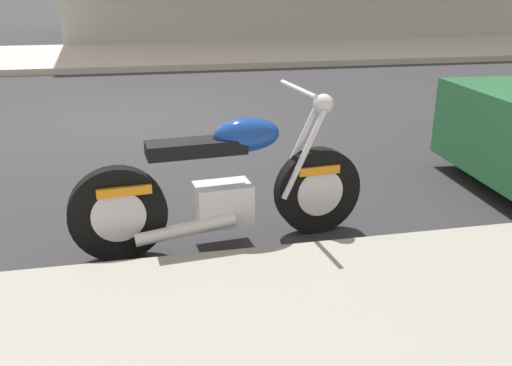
{
  "coord_description": "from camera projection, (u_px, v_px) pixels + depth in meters",
  "views": [
    {
      "loc": [
        0.24,
        -7.75,
        1.8
      ],
      "look_at": [
        0.97,
        -4.25,
        0.49
      ],
      "focal_mm": 38.2,
      "sensor_mm": 36.0,
      "label": 1
    }
  ],
  "objects": [
    {
      "name": "parked_motorcycle",
      "position": [
        226.0,
        188.0,
        3.87
      ],
      "size": [
        2.14,
        0.62,
        1.13
      ],
      "rotation": [
        0.0,
        0.0,
        0.1
      ],
      "color": "black",
      "rests_on": "ground"
    },
    {
      "name": "ground_plane",
      "position": [
        127.0,
        120.0,
        7.69
      ],
      "size": [
        260.0,
        260.0,
        0.0
      ],
      "primitive_type": "plane",
      "color": "#28282B"
    },
    {
      "name": "parking_stall_stripe",
      "position": [
        121.0,
        234.0,
        4.16
      ],
      "size": [
        0.12,
        2.2,
        0.01
      ],
      "primitive_type": "cube",
      "color": "silver",
      "rests_on": "ground"
    }
  ]
}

